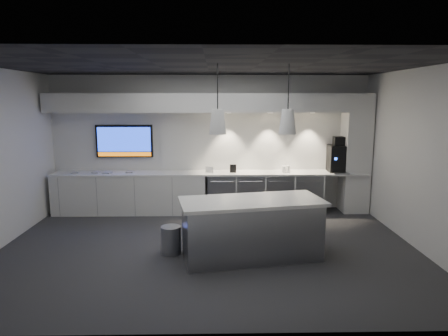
{
  "coord_description": "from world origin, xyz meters",
  "views": [
    {
      "loc": [
        0.13,
        -6.42,
        2.5
      ],
      "look_at": [
        0.29,
        1.1,
        1.18
      ],
      "focal_mm": 32.0,
      "sensor_mm": 36.0,
      "label": 1
    }
  ],
  "objects_px": {
    "bin": "(171,240)",
    "coffee_machine": "(338,157)",
    "wall_tv": "(124,141)",
    "island": "(251,228)"
  },
  "relations": [
    {
      "from": "coffee_machine",
      "to": "wall_tv",
      "type": "bearing_deg",
      "value": 179.94
    },
    {
      "from": "wall_tv",
      "to": "coffee_machine",
      "type": "relative_size",
      "value": 1.61
    },
    {
      "from": "wall_tv",
      "to": "island",
      "type": "bearing_deg",
      "value": -47.74
    },
    {
      "from": "wall_tv",
      "to": "bin",
      "type": "height_order",
      "value": "wall_tv"
    },
    {
      "from": "island",
      "to": "coffee_machine",
      "type": "distance_m",
      "value": 3.45
    },
    {
      "from": "wall_tv",
      "to": "bin",
      "type": "xyz_separation_m",
      "value": [
        1.3,
        -2.67,
        -1.33
      ]
    },
    {
      "from": "bin",
      "to": "coffee_machine",
      "type": "height_order",
      "value": "coffee_machine"
    },
    {
      "from": "wall_tv",
      "to": "island",
      "type": "xyz_separation_m",
      "value": [
        2.59,
        -2.85,
        -1.09
      ]
    },
    {
      "from": "wall_tv",
      "to": "coffee_machine",
      "type": "xyz_separation_m",
      "value": [
        4.72,
        -0.25,
        -0.34
      ]
    },
    {
      "from": "island",
      "to": "bin",
      "type": "height_order",
      "value": "island"
    }
  ]
}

